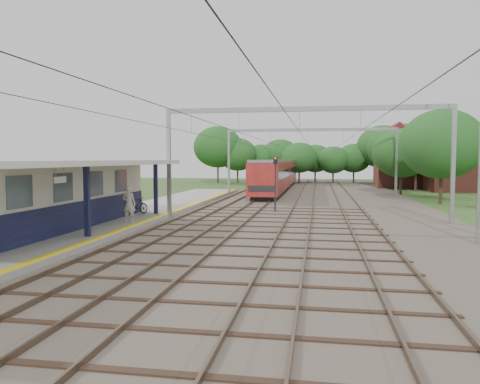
# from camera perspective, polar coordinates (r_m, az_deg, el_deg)

# --- Properties ---
(ground) EXTENTS (160.00, 160.00, 0.00)m
(ground) POSITION_cam_1_polar(r_m,az_deg,el_deg) (14.73, -8.28, -11.11)
(ground) COLOR #2D4C1E
(ground) RESTS_ON ground
(ballast_bed) EXTENTS (18.00, 90.00, 0.10)m
(ballast_bed) POSITION_cam_1_polar(r_m,az_deg,el_deg) (43.69, 9.03, -1.01)
(ballast_bed) COLOR #473D33
(ballast_bed) RESTS_ON ground
(platform) EXTENTS (5.00, 52.00, 0.35)m
(platform) POSITION_cam_1_polar(r_m,az_deg,el_deg) (30.21, -13.70, -3.06)
(platform) COLOR gray
(platform) RESTS_ON ground
(yellow_stripe) EXTENTS (0.45, 52.00, 0.01)m
(yellow_stripe) POSITION_cam_1_polar(r_m,az_deg,el_deg) (29.38, -9.67, -2.85)
(yellow_stripe) COLOR yellow
(yellow_stripe) RESTS_ON platform
(station_building) EXTENTS (3.41, 18.00, 3.40)m
(station_building) POSITION_cam_1_polar(r_m,az_deg,el_deg) (24.51, -23.24, -0.50)
(station_building) COLOR beige
(station_building) RESTS_ON platform
(canopy) EXTENTS (6.40, 20.00, 3.44)m
(canopy) POSITION_cam_1_polar(r_m,az_deg,el_deg) (23.01, -22.38, 3.24)
(canopy) COLOR #13163C
(canopy) RESTS_ON platform
(rail_tracks) EXTENTS (11.80, 88.00, 0.15)m
(rail_tracks) POSITION_cam_1_polar(r_m,az_deg,el_deg) (43.78, 5.76, -0.81)
(rail_tracks) COLOR brown
(rail_tracks) RESTS_ON ballast_bed
(catenary_system) EXTENTS (17.22, 88.00, 7.00)m
(catenary_system) POSITION_cam_1_polar(r_m,az_deg,el_deg) (38.86, 8.14, 6.44)
(catenary_system) COLOR gray
(catenary_system) RESTS_ON ground
(tree_band) EXTENTS (31.72, 30.88, 8.82)m
(tree_band) POSITION_cam_1_polar(r_m,az_deg,el_deg) (70.66, 9.17, 4.83)
(tree_band) COLOR #382619
(tree_band) RESTS_ON ground
(house_near) EXTENTS (7.00, 6.12, 7.89)m
(house_near) POSITION_cam_1_polar(r_m,az_deg,el_deg) (61.81, 25.20, 2.84)
(house_near) COLOR brown
(house_near) RESTS_ON ground
(house_far) EXTENTS (8.00, 6.12, 8.66)m
(house_far) POSITION_cam_1_polar(r_m,az_deg,el_deg) (66.55, 19.66, 3.25)
(house_far) COLOR brown
(house_far) RESTS_ON ground
(person) EXTENTS (0.75, 0.50, 2.04)m
(person) POSITION_cam_1_polar(r_m,az_deg,el_deg) (26.62, -13.37, -1.41)
(person) COLOR silver
(person) RESTS_ON platform
(bicycle) EXTENTS (1.87, 1.16, 1.09)m
(bicycle) POSITION_cam_1_polar(r_m,az_deg,el_deg) (30.93, -12.44, -1.54)
(bicycle) COLOR black
(bicycle) RESTS_ON platform
(train) EXTENTS (2.80, 34.85, 3.69)m
(train) POSITION_cam_1_polar(r_m,az_deg,el_deg) (57.82, 4.73, 2.23)
(train) COLOR black
(train) RESTS_ON ballast_bed
(signal_post) EXTENTS (0.30, 0.27, 4.01)m
(signal_post) POSITION_cam_1_polar(r_m,az_deg,el_deg) (33.35, 4.34, 1.62)
(signal_post) COLOR black
(signal_post) RESTS_ON ground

